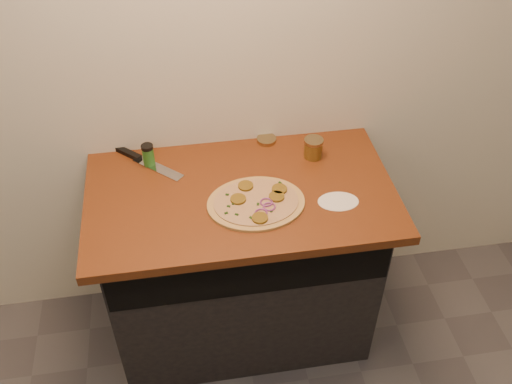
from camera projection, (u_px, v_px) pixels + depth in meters
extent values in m
cube|color=beige|center=(226.00, 45.00, 2.16)|extent=(4.00, 0.02, 2.70)
cube|color=black|center=(242.00, 265.00, 2.55)|extent=(1.10, 0.60, 0.86)
cube|color=brown|center=(241.00, 194.00, 2.23)|extent=(1.20, 0.70, 0.04)
cylinder|color=tan|center=(256.00, 203.00, 2.15)|extent=(0.37, 0.37, 0.01)
cylinder|color=beige|center=(256.00, 202.00, 2.14)|extent=(0.33, 0.33, 0.00)
cylinder|color=brown|center=(279.00, 189.00, 2.19)|extent=(0.06, 0.06, 0.01)
cylinder|color=brown|center=(260.00, 218.00, 2.07)|extent=(0.06, 0.06, 0.01)
cylinder|color=brown|center=(277.00, 197.00, 2.16)|extent=(0.06, 0.06, 0.01)
cylinder|color=brown|center=(238.00, 199.00, 2.15)|extent=(0.06, 0.06, 0.01)
cylinder|color=brown|center=(246.00, 186.00, 2.20)|extent=(0.06, 0.06, 0.01)
torus|color=#732B6E|center=(261.00, 213.00, 2.09)|extent=(0.05, 0.05, 0.01)
torus|color=#732B6E|center=(266.00, 202.00, 2.13)|extent=(0.05, 0.05, 0.01)
torus|color=#732B6E|center=(269.00, 207.00, 2.12)|extent=(0.05, 0.05, 0.01)
cube|color=black|center=(280.00, 183.00, 2.22)|extent=(0.01, 0.02, 0.00)
cube|color=black|center=(229.00, 206.00, 2.12)|extent=(0.02, 0.01, 0.00)
cube|color=black|center=(227.00, 195.00, 2.17)|extent=(0.02, 0.01, 0.00)
cube|color=black|center=(233.00, 203.00, 2.13)|extent=(0.02, 0.02, 0.00)
cube|color=black|center=(251.00, 218.00, 2.07)|extent=(0.02, 0.02, 0.00)
cube|color=black|center=(237.00, 214.00, 2.09)|extent=(0.02, 0.01, 0.00)
cube|color=black|center=(281.00, 194.00, 2.17)|extent=(0.02, 0.01, 0.00)
cube|color=black|center=(226.00, 213.00, 2.09)|extent=(0.02, 0.01, 0.00)
cube|color=black|center=(271.00, 211.00, 2.10)|extent=(0.01, 0.02, 0.00)
cube|color=black|center=(258.00, 204.00, 2.13)|extent=(0.01, 0.02, 0.00)
cube|color=#B7BAC1|center=(158.00, 168.00, 2.31)|extent=(0.21, 0.20, 0.01)
cube|color=black|center=(128.00, 153.00, 2.38)|extent=(0.11, 0.11, 0.02)
cylinder|color=#968257|center=(267.00, 140.00, 2.45)|extent=(0.11, 0.11, 0.02)
cylinder|color=maroon|center=(313.00, 149.00, 2.35)|extent=(0.08, 0.08, 0.07)
cylinder|color=#968257|center=(314.00, 141.00, 2.32)|extent=(0.08, 0.08, 0.01)
cylinder|color=#246620|center=(149.00, 157.00, 2.31)|extent=(0.05, 0.05, 0.08)
cylinder|color=black|center=(147.00, 147.00, 2.27)|extent=(0.05, 0.05, 0.01)
cylinder|color=silver|center=(338.00, 201.00, 2.17)|extent=(0.17, 0.17, 0.00)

